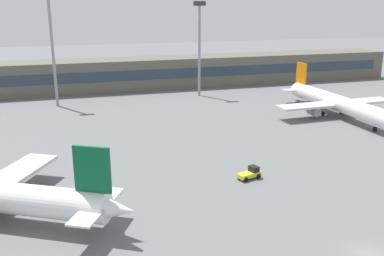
{
  "coord_description": "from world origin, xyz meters",
  "views": [
    {
      "loc": [
        -28.53,
        -31.83,
        25.07
      ],
      "look_at": [
        -7.17,
        40.0,
        3.0
      ],
      "focal_mm": 40.08,
      "sensor_mm": 36.0,
      "label": 1
    }
  ],
  "objects_px": {
    "baggage_tug_yellow": "(250,173)",
    "floodlight_tower_east": "(199,42)",
    "floodlight_tower_west": "(52,42)",
    "airplane_mid": "(339,104)"
  },
  "relations": [
    {
      "from": "baggage_tug_yellow",
      "to": "floodlight_tower_east",
      "type": "bearing_deg",
      "value": 79.88
    },
    {
      "from": "airplane_mid",
      "to": "baggage_tug_yellow",
      "type": "distance_m",
      "value": 42.89
    },
    {
      "from": "airplane_mid",
      "to": "floodlight_tower_east",
      "type": "xyz_separation_m",
      "value": [
        -23.15,
        31.42,
        11.57
      ]
    },
    {
      "from": "floodlight_tower_east",
      "to": "baggage_tug_yellow",
      "type": "bearing_deg",
      "value": -100.12
    },
    {
      "from": "airplane_mid",
      "to": "floodlight_tower_west",
      "type": "relative_size",
      "value": 1.51
    },
    {
      "from": "baggage_tug_yellow",
      "to": "floodlight_tower_west",
      "type": "bearing_deg",
      "value": 116.12
    },
    {
      "from": "airplane_mid",
      "to": "baggage_tug_yellow",
      "type": "bearing_deg",
      "value": -141.48
    },
    {
      "from": "airplane_mid",
      "to": "floodlight_tower_west",
      "type": "xyz_separation_m",
      "value": [
        -61.03,
        29.44,
        12.62
      ]
    },
    {
      "from": "floodlight_tower_west",
      "to": "floodlight_tower_east",
      "type": "distance_m",
      "value": 37.95
    },
    {
      "from": "baggage_tug_yellow",
      "to": "floodlight_tower_east",
      "type": "height_order",
      "value": "floodlight_tower_east"
    }
  ]
}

